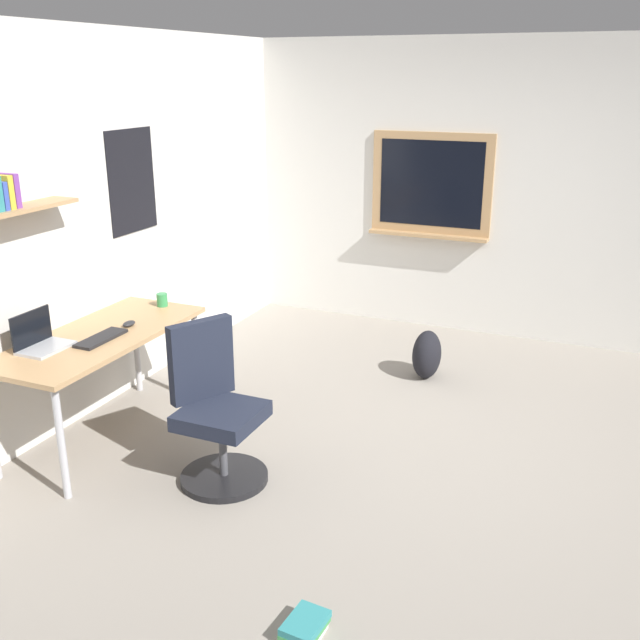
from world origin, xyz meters
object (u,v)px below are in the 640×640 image
(office_chair, at_px, (216,415))
(desk, at_px, (100,344))
(book_stack_on_floor, at_px, (304,629))
(coffee_mug, at_px, (162,300))
(keyboard, at_px, (101,338))
(backpack, at_px, (427,355))
(computer_mouse, at_px, (129,324))
(laptop, at_px, (40,340))

(office_chair, bearing_deg, desk, 80.98)
(book_stack_on_floor, bearing_deg, office_chair, 45.70)
(coffee_mug, bearing_deg, office_chair, -131.49)
(office_chair, height_order, keyboard, office_chair)
(coffee_mug, height_order, backpack, coffee_mug)
(coffee_mug, bearing_deg, computer_mouse, -173.61)
(desk, height_order, laptop, laptop)
(laptop, height_order, computer_mouse, laptop)
(laptop, bearing_deg, backpack, -40.70)
(laptop, bearing_deg, coffee_mug, -10.52)
(desk, xyz_separation_m, book_stack_on_floor, (-1.14, -1.95, -0.61))
(office_chair, xyz_separation_m, coffee_mug, (0.80, 0.90, 0.36))
(keyboard, height_order, coffee_mug, coffee_mug)
(coffee_mug, distance_m, backpack, 2.08)
(office_chair, xyz_separation_m, computer_mouse, (0.35, 0.85, 0.33))
(office_chair, height_order, book_stack_on_floor, office_chair)
(desk, relative_size, office_chair, 1.58)
(laptop, distance_m, book_stack_on_floor, 2.37)
(computer_mouse, relative_size, backpack, 0.27)
(computer_mouse, distance_m, book_stack_on_floor, 2.41)
(coffee_mug, distance_m, book_stack_on_floor, 2.73)
(laptop, height_order, book_stack_on_floor, laptop)
(computer_mouse, relative_size, book_stack_on_floor, 0.44)
(keyboard, bearing_deg, office_chair, -94.91)
(office_chair, bearing_deg, laptop, 99.89)
(keyboard, relative_size, computer_mouse, 3.56)
(laptop, bearing_deg, book_stack_on_floor, -110.90)
(keyboard, height_order, book_stack_on_floor, keyboard)
(office_chair, height_order, coffee_mug, office_chair)
(keyboard, height_order, computer_mouse, computer_mouse)
(desk, distance_m, laptop, 0.39)
(office_chair, relative_size, coffee_mug, 10.33)
(desk, distance_m, backpack, 2.50)
(office_chair, bearing_deg, coffee_mug, 48.51)
(desk, relative_size, computer_mouse, 14.45)
(office_chair, distance_m, coffee_mug, 1.26)
(computer_mouse, xyz_separation_m, backpack, (1.58, -1.60, -0.54))
(backpack, xyz_separation_m, book_stack_on_floor, (-2.93, -0.28, -0.15))
(laptop, bearing_deg, keyboard, -41.62)
(office_chair, distance_m, backpack, 2.09)
(laptop, xyz_separation_m, keyboard, (0.26, -0.23, -0.04))
(office_chair, bearing_deg, keyboard, 85.09)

